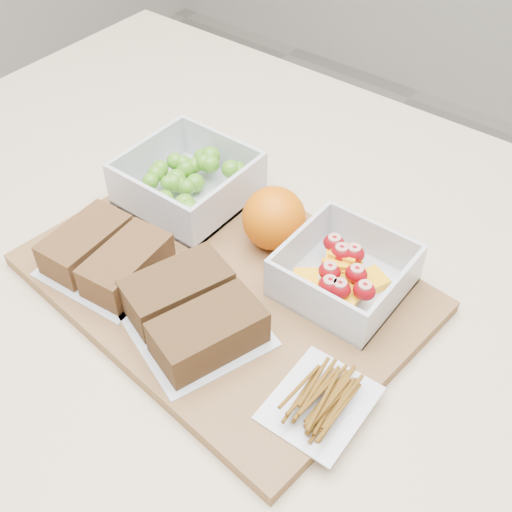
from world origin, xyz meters
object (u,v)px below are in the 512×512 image
object	(u,v)px
sandwich_bag_center	(193,312)
pretzel_bag	(321,397)
grape_container	(190,181)
sandwich_bag_left	(106,255)
orange	(274,218)
fruit_container	(344,275)
cutting_board	(224,283)

from	to	relation	value
sandwich_bag_center	pretzel_bag	xyz separation A→B (m)	(0.16, 0.00, -0.01)
grape_container	sandwich_bag_left	xyz separation A→B (m)	(0.01, -0.15, -0.01)
orange	grape_container	bearing A→B (deg)	178.79
orange	pretzel_bag	xyz separation A→B (m)	(0.17, -0.15, -0.03)
fruit_container	orange	size ratio (longest dim) A/B	1.68
sandwich_bag_left	pretzel_bag	size ratio (longest dim) A/B	1.35
orange	sandwich_bag_center	bearing A→B (deg)	-86.08
grape_container	sandwich_bag_center	xyz separation A→B (m)	(0.14, -0.15, -0.00)
cutting_board	pretzel_bag	bearing A→B (deg)	-15.75
cutting_board	sandwich_bag_left	bearing A→B (deg)	-143.47
sandwich_bag_center	sandwich_bag_left	bearing A→B (deg)	178.23
cutting_board	fruit_container	xyz separation A→B (m)	(0.11, 0.07, 0.03)
sandwich_bag_left	sandwich_bag_center	bearing A→B (deg)	-1.77
fruit_container	sandwich_bag_center	world-z (taller)	fruit_container
grape_container	sandwich_bag_center	size ratio (longest dim) A/B	0.80
sandwich_bag_left	pretzel_bag	distance (m)	0.29
pretzel_bag	grape_container	bearing A→B (deg)	152.87
orange	sandwich_bag_left	xyz separation A→B (m)	(-0.12, -0.15, -0.02)
grape_container	sandwich_bag_left	size ratio (longest dim) A/B	1.01
sandwich_bag_left	grape_container	bearing A→B (deg)	94.14
cutting_board	grape_container	size ratio (longest dim) A/B	2.98
orange	sandwich_bag_center	world-z (taller)	orange
fruit_container	pretzel_bag	distance (m)	0.15
pretzel_bag	sandwich_bag_center	bearing A→B (deg)	-179.43
sandwich_bag_left	sandwich_bag_center	world-z (taller)	sandwich_bag_center
sandwich_bag_left	cutting_board	bearing A→B (deg)	30.67
cutting_board	fruit_container	distance (m)	0.13
cutting_board	sandwich_bag_center	size ratio (longest dim) A/B	2.39
cutting_board	fruit_container	world-z (taller)	fruit_container
pretzel_bag	sandwich_bag_left	bearing A→B (deg)	179.49
fruit_container	orange	distance (m)	0.10
sandwich_bag_center	cutting_board	bearing A→B (deg)	105.28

